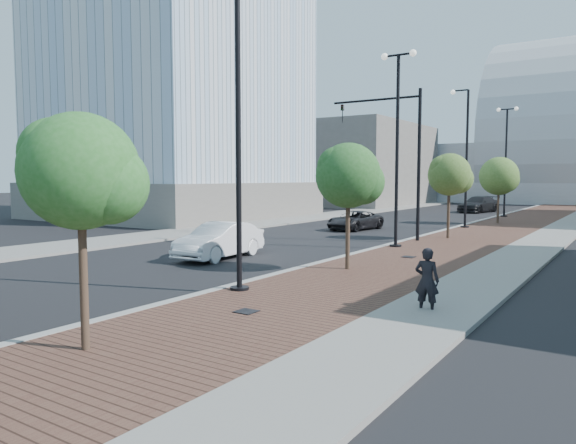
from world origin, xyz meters
The scene contains 22 objects.
sidewalk centered at (3.50, 40.00, 0.06)m, with size 7.00×140.00×0.12m, color #4C2D23.
concrete_strip centered at (6.20, 40.00, 0.07)m, with size 2.40×140.00×0.13m, color slate.
curb centered at (0.00, 40.00, 0.07)m, with size 0.30×140.00×0.14m, color gray.
west_sidewalk centered at (-13.00, 40.00, 0.06)m, with size 4.00×140.00×0.12m, color slate.
white_sedan centered at (-4.49, 15.08, 0.76)m, with size 1.60×4.60×1.51m, color white.
dark_car_mid centered at (-5.30, 29.57, 0.62)m, with size 2.04×4.43×1.23m, color black.
dark_car_far centered at (-3.13, 52.41, 0.79)m, with size 2.22×5.46×1.58m, color black.
pedestrian centered at (6.00, 10.74, 0.84)m, with size 0.61×0.40×1.68m, color black.
streetlight_1 centered at (0.49, 10.00, 4.34)m, with size 1.44×0.56×9.21m.
streetlight_2 centered at (0.60, 22.00, 4.82)m, with size 1.72×0.56×9.28m.
streetlight_3 centered at (0.49, 34.00, 4.34)m, with size 1.44×0.56×9.21m.
streetlight_4 centered at (0.60, 46.00, 4.82)m, with size 1.72×0.56×9.28m.
traffic_mast centered at (-0.30, 25.00, 4.98)m, with size 5.09×0.20×8.00m.
tree_0 centered at (1.65, 4.02, 3.51)m, with size 2.28×2.21×4.63m.
tree_1 centered at (1.65, 15.02, 3.47)m, with size 2.38×2.33×4.66m.
tree_2 centered at (1.65, 27.02, 3.57)m, with size 2.35×2.30×4.73m.
tree_3 centered at (1.65, 39.02, 3.52)m, with size 2.78×2.78×4.91m.
tower_podium centered at (-24.00, 32.00, 1.50)m, with size 19.00×19.00×3.00m, color #68635D.
convention_center centered at (-2.00, 85.00, 6.00)m, with size 50.00×30.00×50.00m.
commercial_block_nw centered at (-20.00, 60.00, 5.00)m, with size 14.00×20.00×10.00m, color #605C56.
utility_cover_1 centered at (2.40, 8.00, 0.13)m, with size 0.50×0.50×0.02m, color black.
utility_cover_2 centered at (2.40, 19.00, 0.13)m, with size 0.50×0.50×0.02m, color black.
Camera 1 is at (10.44, -2.36, 3.41)m, focal length 33.78 mm.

